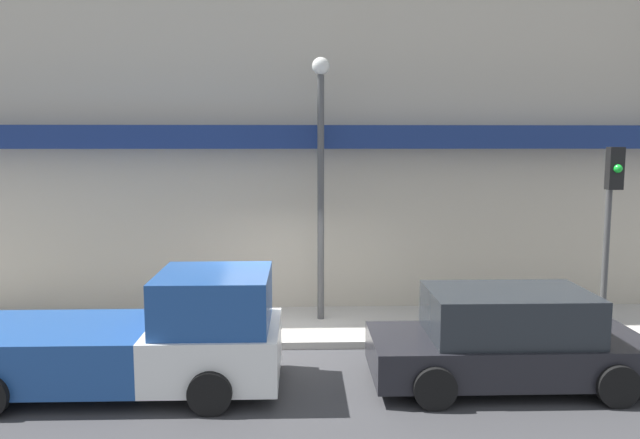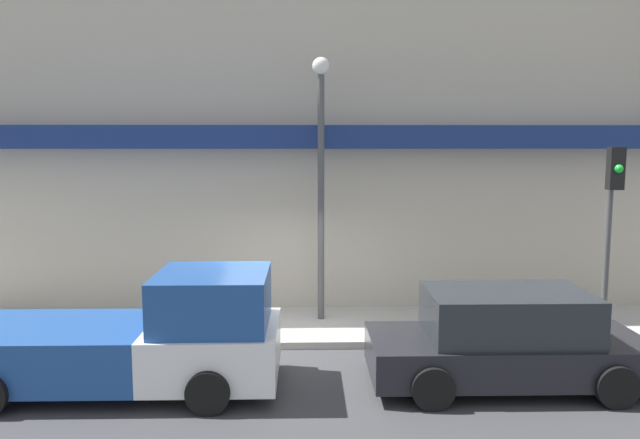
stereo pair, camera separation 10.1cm
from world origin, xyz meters
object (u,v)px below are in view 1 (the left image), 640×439
Objects in this scene: pickup_truck at (141,339)px; fire_hydrant at (239,317)px; parked_car at (507,340)px; traffic_light at (611,207)px; street_lamp at (321,158)px.

fire_hydrant is (1.30, 2.35, -0.33)m from pickup_truck.
pickup_truck is 5.81m from parked_car.
pickup_truck is 1.16× the size of parked_car.
parked_car is 3.86m from traffic_light.
street_lamp is at bearing 130.12° from parked_car.
street_lamp reaches higher than traffic_light.
fire_hydrant is 7.46m from traffic_light.
street_lamp is 5.71m from traffic_light.
pickup_truck is 2.70m from fire_hydrant.
street_lamp is at bearing 166.86° from traffic_light.
parked_car is 0.80× the size of street_lamp.
pickup_truck is at bearing -131.06° from street_lamp.
pickup_truck is at bearing -166.08° from traffic_light.
traffic_light is at bearing 12.44° from pickup_truck.
parked_car is (5.81, -0.00, -0.06)m from pickup_truck.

